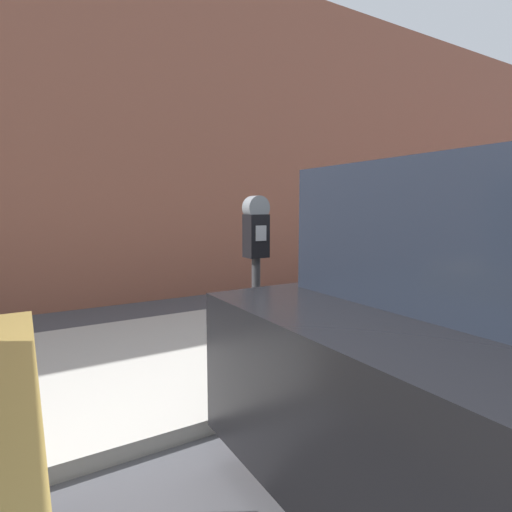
{
  "coord_description": "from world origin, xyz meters",
  "views": [
    {
      "loc": [
        -1.55,
        -1.57,
        1.55
      ],
      "look_at": [
        0.09,
        1.18,
        1.17
      ],
      "focal_mm": 28.0,
      "sensor_mm": 36.0,
      "label": 1
    }
  ],
  "objects": [
    {
      "name": "parking_meter",
      "position": [
        0.09,
        1.18,
        1.18
      ],
      "size": [
        0.19,
        0.15,
        1.53
      ],
      "color": "#2D2D30",
      "rests_on": "sidewalk"
    },
    {
      "name": "sidewalk",
      "position": [
        0.0,
        2.2,
        0.06
      ],
      "size": [
        24.0,
        2.8,
        0.11
      ],
      "color": "#ADAAA3",
      "rests_on": "ground_plane"
    },
    {
      "name": "ground_plane",
      "position": [
        0.0,
        0.0,
        0.0
      ],
      "size": [
        60.0,
        60.0,
        0.0
      ],
      "primitive_type": "plane",
      "color": "#47474C"
    },
    {
      "name": "building_facade",
      "position": [
        0.0,
        5.15,
        2.84
      ],
      "size": [
        24.0,
        0.3,
        5.68
      ],
      "color": "#935642",
      "rests_on": "ground_plane"
    }
  ]
}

